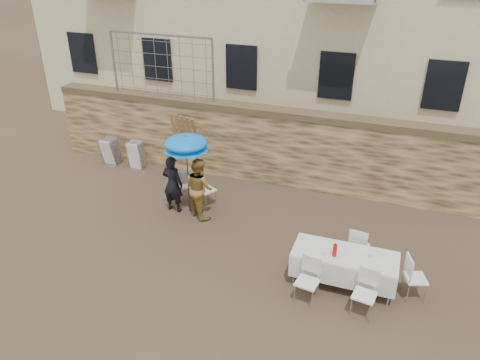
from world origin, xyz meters
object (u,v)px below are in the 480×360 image
(table_chair_back, at_px, (359,245))
(soda_bottle, at_px, (335,251))
(table_chair_front_left, at_px, (307,281))
(chair_stack_right, at_px, (139,153))
(chair_stack_left, at_px, (114,149))
(table_chair_front_right, at_px, (364,294))
(banquet_table, at_px, (345,255))
(man_suit, at_px, (173,184))
(couple_chair_left, at_px, (183,185))
(woman_dress, at_px, (199,188))
(couple_chair_right, at_px, (206,189))
(table_chair_side, at_px, (416,277))
(umbrella, at_px, (186,146))

(table_chair_back, bearing_deg, soda_bottle, 74.56)
(table_chair_back, bearing_deg, table_chair_front_left, 70.10)
(chair_stack_right, bearing_deg, chair_stack_left, 180.00)
(chair_stack_right, bearing_deg, table_chair_front_right, -30.12)
(soda_bottle, bearing_deg, banquet_table, 36.87)
(table_chair_front_left, bearing_deg, soda_bottle, 65.15)
(man_suit, relative_size, chair_stack_right, 1.70)
(man_suit, distance_m, table_chair_back, 4.90)
(couple_chair_left, bearing_deg, table_chair_back, 133.11)
(man_suit, relative_size, woman_dress, 0.97)
(woman_dress, xyz_separation_m, couple_chair_right, (-0.05, 0.55, -0.32))
(couple_chair_right, relative_size, chair_stack_right, 1.04)
(woman_dress, distance_m, chair_stack_left, 4.39)
(chair_stack_right, bearing_deg, table_chair_side, -22.50)
(couple_chair_right, bearing_deg, table_chair_side, -169.35)
(table_chair_front_left, bearing_deg, umbrella, 156.16)
(umbrella, xyz_separation_m, couple_chair_right, (0.30, 0.45, -1.40))
(table_chair_back, bearing_deg, woman_dress, -2.15)
(table_chair_front_right, bearing_deg, couple_chair_left, 160.77)
(table_chair_front_left, bearing_deg, table_chair_side, 31.87)
(woman_dress, xyz_separation_m, table_chair_front_right, (4.40, -2.24, -0.32))
(man_suit, relative_size, chair_stack_left, 1.70)
(banquet_table, bearing_deg, soda_bottle, -143.13)
(chair_stack_left, bearing_deg, table_chair_back, -18.88)
(couple_chair_right, bearing_deg, soda_bottle, -179.72)
(man_suit, distance_m, table_chair_front_right, 5.62)
(woman_dress, xyz_separation_m, soda_bottle, (3.70, -1.64, 0.10))
(table_chair_front_left, distance_m, table_chair_side, 2.17)
(couple_chair_right, relative_size, soda_bottle, 3.69)
(table_chair_side, xyz_separation_m, chair_stack_right, (-8.27, 3.42, -0.02))
(table_chair_front_left, xyz_separation_m, table_chair_front_right, (1.10, 0.00, 0.00))
(man_suit, distance_m, woman_dress, 0.75)
(table_chair_front_left, xyz_separation_m, table_chair_side, (2.00, 0.85, 0.00))
(table_chair_side, height_order, chair_stack_left, table_chair_side)
(banquet_table, distance_m, soda_bottle, 0.30)
(man_suit, height_order, couple_chair_right, man_suit)
(man_suit, height_order, chair_stack_left, man_suit)
(woman_dress, height_order, table_chair_front_right, woman_dress)
(umbrella, xyz_separation_m, soda_bottle, (4.05, -1.74, -0.97))
(table_chair_back, height_order, chair_stack_right, table_chair_back)
(table_chair_front_left, bearing_deg, chair_stack_right, 154.55)
(table_chair_side, bearing_deg, umbrella, 56.13)
(table_chair_front_right, bearing_deg, chair_stack_right, 159.11)
(table_chair_front_left, relative_size, chair_stack_right, 1.04)
(umbrella, relative_size, couple_chair_left, 2.08)
(couple_chair_right, height_order, table_chair_front_right, same)
(man_suit, bearing_deg, chair_stack_left, -29.59)
(umbrella, height_order, table_chair_front_right, umbrella)
(couple_chair_right, relative_size, chair_stack_left, 1.04)
(umbrella, relative_size, table_chair_front_right, 2.08)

